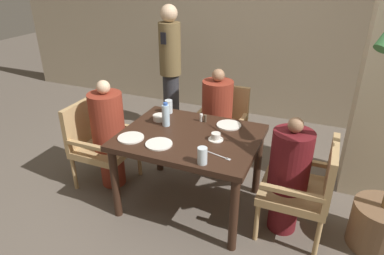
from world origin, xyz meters
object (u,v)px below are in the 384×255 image
(chair_left_side, at_px, (98,141))
(glass_tall_mid, at_px, (202,156))
(chair_far_side, at_px, (221,123))
(diner_in_right_chair, at_px, (288,175))
(diner_in_far_chair, at_px, (217,119))
(glass_tall_near, at_px, (169,107))
(standing_host, at_px, (170,66))
(plate_main_right, at_px, (159,144))
(teacup_with_saucer, at_px, (216,137))
(water_bottle, at_px, (166,115))
(plate_main_left, at_px, (131,138))
(chair_right_side, at_px, (305,186))
(plate_dessert_center, at_px, (229,125))
(bowl_small, at_px, (160,118))
(diner_in_left_chair, at_px, (109,134))

(chair_left_side, xyz_separation_m, glass_tall_mid, (1.26, -0.39, 0.33))
(chair_far_side, relative_size, diner_in_right_chair, 0.82)
(diner_in_far_chair, distance_m, glass_tall_near, 0.57)
(standing_host, relative_size, plate_main_right, 7.28)
(diner_in_far_chair, bearing_deg, standing_host, 141.73)
(standing_host, height_order, teacup_with_saucer, standing_host)
(water_bottle, bearing_deg, standing_host, 114.28)
(diner_in_far_chair, height_order, standing_host, standing_host)
(plate_main_left, bearing_deg, chair_left_side, 155.76)
(chair_left_side, bearing_deg, plate_main_right, -17.22)
(chair_far_side, height_order, chair_right_side, same)
(diner_in_right_chair, distance_m, water_bottle, 1.17)
(plate_dessert_center, bearing_deg, plate_main_right, -126.85)
(diner_in_right_chair, relative_size, glass_tall_near, 7.86)
(chair_right_side, xyz_separation_m, plate_main_left, (-1.43, -0.25, 0.27))
(bowl_small, bearing_deg, plate_main_left, -97.03)
(diner_in_far_chair, relative_size, teacup_with_saucer, 8.68)
(chair_far_side, relative_size, plate_main_right, 3.81)
(standing_host, bearing_deg, diner_in_left_chair, -89.35)
(plate_main_left, height_order, plate_main_right, same)
(diner_in_left_chair, xyz_separation_m, glass_tall_mid, (1.12, -0.39, 0.22))
(plate_main_right, xyz_separation_m, bowl_small, (-0.22, 0.43, 0.02))
(chair_far_side, distance_m, plate_main_left, 1.23)
(chair_far_side, height_order, glass_tall_mid, glass_tall_mid)
(plate_main_left, relative_size, teacup_with_saucer, 1.74)
(diner_in_right_chair, xyz_separation_m, teacup_with_saucer, (-0.62, 0.00, 0.22))
(water_bottle, bearing_deg, plate_main_left, -115.27)
(plate_main_right, distance_m, water_bottle, 0.38)
(standing_host, bearing_deg, glass_tall_near, -64.97)
(plate_main_left, bearing_deg, glass_tall_mid, -11.18)
(diner_in_left_chair, distance_m, plate_main_right, 0.76)
(diner_in_right_chair, height_order, plate_main_right, diner_in_right_chair)
(chair_left_side, relative_size, standing_host, 0.52)
(plate_main_right, bearing_deg, diner_in_left_chair, 159.58)
(bowl_small, height_order, glass_tall_mid, glass_tall_mid)
(diner_in_left_chair, bearing_deg, bowl_small, 20.26)
(chair_left_side, distance_m, diner_in_left_chair, 0.17)
(chair_left_side, height_order, diner_in_right_chair, diner_in_right_chair)
(chair_right_side, relative_size, standing_host, 0.52)
(chair_left_side, xyz_separation_m, diner_in_right_chair, (1.86, 0.00, 0.07))
(standing_host, height_order, glass_tall_near, standing_host)
(water_bottle, bearing_deg, chair_left_side, -172.75)
(diner_in_right_chair, height_order, plate_main_left, diner_in_right_chair)
(diner_in_far_chair, xyz_separation_m, diner_in_right_chair, (0.86, -0.73, -0.04))
(standing_host, bearing_deg, chair_right_side, -37.21)
(diner_in_right_chair, relative_size, bowl_small, 8.21)
(chair_right_side, distance_m, plate_dessert_center, 0.85)
(standing_host, bearing_deg, diner_in_far_chair, -38.27)
(chair_far_side, relative_size, teacup_with_saucer, 6.63)
(chair_right_side, xyz_separation_m, teacup_with_saucer, (-0.76, 0.00, 0.29))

